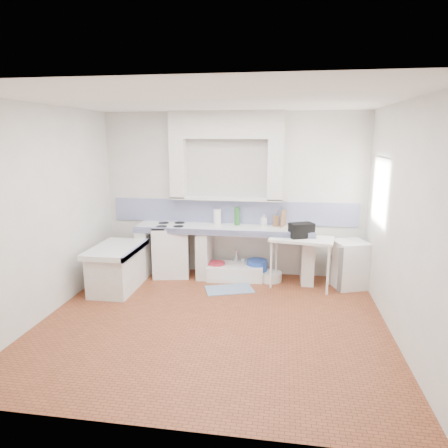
# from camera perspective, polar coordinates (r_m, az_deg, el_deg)

# --- Properties ---
(floor) EXTENTS (4.50, 4.50, 0.00)m
(floor) POSITION_cam_1_polar(r_m,az_deg,el_deg) (5.39, -1.65, -13.83)
(floor) COLOR brown
(floor) RESTS_ON ground
(ceiling) EXTENTS (4.50, 4.50, 0.00)m
(ceiling) POSITION_cam_1_polar(r_m,az_deg,el_deg) (4.85, -1.86, 17.35)
(ceiling) COLOR white
(ceiling) RESTS_ON ground
(wall_back) EXTENTS (4.50, 0.00, 4.50)m
(wall_back) POSITION_cam_1_polar(r_m,az_deg,el_deg) (6.88, 1.26, 4.22)
(wall_back) COLOR white
(wall_back) RESTS_ON ground
(wall_front) EXTENTS (4.50, 0.00, 4.50)m
(wall_front) POSITION_cam_1_polar(r_m,az_deg,el_deg) (3.05, -8.56, -6.55)
(wall_front) COLOR white
(wall_front) RESTS_ON ground
(wall_left) EXTENTS (0.00, 4.50, 4.50)m
(wall_left) POSITION_cam_1_polar(r_m,az_deg,el_deg) (5.77, -24.31, 1.51)
(wall_left) COLOR white
(wall_left) RESTS_ON ground
(wall_right) EXTENTS (0.00, 4.50, 4.50)m
(wall_right) POSITION_cam_1_polar(r_m,az_deg,el_deg) (5.04, 24.28, 0.07)
(wall_right) COLOR white
(wall_right) RESTS_ON ground
(alcove_mass) EXTENTS (1.90, 0.25, 0.45)m
(alcove_mass) POSITION_cam_1_polar(r_m,az_deg,el_deg) (6.70, 0.29, 14.08)
(alcove_mass) COLOR white
(alcove_mass) RESTS_ON ground
(window_frame) EXTENTS (0.35, 0.86, 1.06)m
(window_frame) POSITION_cam_1_polar(r_m,az_deg,el_deg) (6.20, 23.12, 4.18)
(window_frame) COLOR #372311
(window_frame) RESTS_ON ground
(lace_valance) EXTENTS (0.01, 0.84, 0.24)m
(lace_valance) POSITION_cam_1_polar(r_m,az_deg,el_deg) (6.13, 22.10, 7.76)
(lace_valance) COLOR white
(lace_valance) RESTS_ON ground
(counter_slab) EXTENTS (3.00, 0.60, 0.08)m
(counter_slab) POSITION_cam_1_polar(r_m,az_deg,el_deg) (6.70, 0.05, -0.70)
(counter_slab) COLOR white
(counter_slab) RESTS_ON ground
(counter_lip) EXTENTS (3.00, 0.04, 0.10)m
(counter_lip) POSITION_cam_1_polar(r_m,az_deg,el_deg) (6.43, -0.32, -1.26)
(counter_lip) COLOR navy
(counter_lip) RESTS_ON ground
(counter_pier_left) EXTENTS (0.20, 0.55, 0.82)m
(counter_pier_left) POSITION_cam_1_polar(r_m,az_deg,el_deg) (7.15, -11.13, -3.81)
(counter_pier_left) COLOR white
(counter_pier_left) RESTS_ON ground
(counter_pier_mid) EXTENTS (0.20, 0.55, 0.82)m
(counter_pier_mid) POSITION_cam_1_polar(r_m,az_deg,el_deg) (6.88, -2.84, -4.25)
(counter_pier_mid) COLOR white
(counter_pier_mid) RESTS_ON ground
(counter_pier_right) EXTENTS (0.20, 0.55, 0.82)m
(counter_pier_right) POSITION_cam_1_polar(r_m,az_deg,el_deg) (6.76, 11.91, -4.81)
(counter_pier_right) COLOR white
(counter_pier_right) RESTS_ON ground
(peninsula_top) EXTENTS (0.70, 1.10, 0.08)m
(peninsula_top) POSITION_cam_1_polar(r_m,az_deg,el_deg) (6.45, -15.28, -3.52)
(peninsula_top) COLOR white
(peninsula_top) RESTS_ON ground
(peninsula_base) EXTENTS (0.60, 1.00, 0.62)m
(peninsula_base) POSITION_cam_1_polar(r_m,az_deg,el_deg) (6.55, -15.11, -6.47)
(peninsula_base) COLOR white
(peninsula_base) RESTS_ON ground
(peninsula_lip) EXTENTS (0.04, 1.10, 0.10)m
(peninsula_lip) POSITION_cam_1_polar(r_m,az_deg,el_deg) (6.32, -12.54, -3.69)
(peninsula_lip) COLOR navy
(peninsula_lip) RESTS_ON ground
(backsplash) EXTENTS (4.27, 0.03, 0.40)m
(backsplash) POSITION_cam_1_polar(r_m,az_deg,el_deg) (6.91, 1.23, 1.74)
(backsplash) COLOR navy
(backsplash) RESTS_ON ground
(stove) EXTENTS (0.71, 0.69, 0.86)m
(stove) POSITION_cam_1_polar(r_m,az_deg,el_deg) (7.00, -7.55, -3.85)
(stove) COLOR white
(stove) RESTS_ON ground
(sink) EXTENTS (0.97, 0.58, 0.22)m
(sink) POSITION_cam_1_polar(r_m,az_deg,el_deg) (6.85, 1.58, -6.93)
(sink) COLOR white
(sink) RESTS_ON ground
(side_table) EXTENTS (1.05, 0.69, 0.04)m
(side_table) POSITION_cam_1_polar(r_m,az_deg,el_deg) (6.52, 10.98, -5.44)
(side_table) COLOR white
(side_table) RESTS_ON ground
(fridge) EXTENTS (0.63, 0.63, 0.76)m
(fridge) POSITION_cam_1_polar(r_m,az_deg,el_deg) (6.71, 17.58, -5.53)
(fridge) COLOR white
(fridge) RESTS_ON ground
(bucket_red) EXTENTS (0.39, 0.39, 0.28)m
(bucket_red) POSITION_cam_1_polar(r_m,az_deg,el_deg) (6.85, -1.11, -6.67)
(bucket_red) COLOR #C12639
(bucket_red) RESTS_ON ground
(bucket_orange) EXTENTS (0.30, 0.30, 0.25)m
(bucket_orange) POSITION_cam_1_polar(r_m,az_deg,el_deg) (6.80, 2.90, -6.98)
(bucket_orange) COLOR #C33602
(bucket_orange) RESTS_ON ground
(bucket_blue) EXTENTS (0.36, 0.36, 0.33)m
(bucket_blue) POSITION_cam_1_polar(r_m,az_deg,el_deg) (6.84, 4.75, -6.52)
(bucket_blue) COLOR #234BB4
(bucket_blue) RESTS_ON ground
(basin_white) EXTENTS (0.43, 0.43, 0.15)m
(basin_white) POSITION_cam_1_polar(r_m,az_deg,el_deg) (6.80, 6.67, -7.47)
(basin_white) COLOR white
(basin_white) RESTS_ON ground
(water_bottle_a) EXTENTS (0.10, 0.10, 0.30)m
(water_bottle_a) POSITION_cam_1_polar(r_m,az_deg,el_deg) (7.01, 1.73, -6.11)
(water_bottle_a) COLOR silver
(water_bottle_a) RESTS_ON ground
(water_bottle_b) EXTENTS (0.09, 0.09, 0.30)m
(water_bottle_b) POSITION_cam_1_polar(r_m,az_deg,el_deg) (7.00, 2.78, -6.16)
(water_bottle_b) COLOR silver
(water_bottle_b) RESTS_ON ground
(black_bag) EXTENTS (0.43, 0.35, 0.23)m
(black_bag) POSITION_cam_1_polar(r_m,az_deg,el_deg) (6.40, 11.08, -0.90)
(black_bag) COLOR black
(black_bag) RESTS_ON side_table
(green_bottle_a) EXTENTS (0.08, 0.08, 0.32)m
(green_bottle_a) POSITION_cam_1_polar(r_m,az_deg,el_deg) (6.78, 1.78, 1.16)
(green_bottle_a) COLOR #29662A
(green_bottle_a) RESTS_ON counter_slab
(green_bottle_b) EXTENTS (0.07, 0.07, 0.30)m
(green_bottle_b) POSITION_cam_1_polar(r_m,az_deg,el_deg) (6.77, 1.99, 1.06)
(green_bottle_b) COLOR #29662A
(green_bottle_b) RESTS_ON counter_slab
(knife_block) EXTENTS (0.10, 0.08, 0.18)m
(knife_block) POSITION_cam_1_polar(r_m,az_deg,el_deg) (6.75, 7.46, 0.42)
(knife_block) COLOR #98623C
(knife_block) RESTS_ON counter_slab
(cutting_board) EXTENTS (0.09, 0.20, 0.28)m
(cutting_board) POSITION_cam_1_polar(r_m,az_deg,el_deg) (6.74, 8.54, 0.80)
(cutting_board) COLOR #98623C
(cutting_board) RESTS_ON counter_slab
(paper_towel) EXTENTS (0.16, 0.16, 0.26)m
(paper_towel) POSITION_cam_1_polar(r_m,az_deg,el_deg) (6.83, -0.97, 1.02)
(paper_towel) COLOR white
(paper_towel) RESTS_ON counter_slab
(soap_bottle) EXTENTS (0.12, 0.13, 0.21)m
(soap_bottle) POSITION_cam_1_polar(r_m,az_deg,el_deg) (6.75, 5.71, 0.59)
(soap_bottle) COLOR white
(soap_bottle) RESTS_ON counter_slab
(rug) EXTENTS (0.84, 0.65, 0.01)m
(rug) POSITION_cam_1_polar(r_m,az_deg,el_deg) (6.39, 0.76, -9.38)
(rug) COLOR #294D80
(rug) RESTS_ON ground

